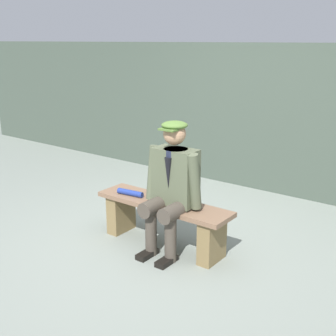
{
  "coord_description": "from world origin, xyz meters",
  "views": [
    {
      "loc": [
        -2.43,
        3.17,
        1.97
      ],
      "look_at": [
        -0.06,
        0.0,
        0.81
      ],
      "focal_mm": 46.89,
      "sensor_mm": 36.0,
      "label": 1
    }
  ],
  "objects": [
    {
      "name": "ground_plane",
      "position": [
        0.0,
        0.0,
        0.0
      ],
      "size": [
        30.0,
        30.0,
        0.0
      ],
      "primitive_type": "plane",
      "color": "gray"
    },
    {
      "name": "bench",
      "position": [
        0.0,
        0.0,
        0.3
      ],
      "size": [
        1.42,
        0.37,
        0.46
      ],
      "color": "brown",
      "rests_on": "ground"
    },
    {
      "name": "seated_man",
      "position": [
        -0.15,
        0.06,
        0.69
      ],
      "size": [
        0.58,
        0.53,
        1.27
      ],
      "color": "#4F5740",
      "rests_on": "ground"
    },
    {
      "name": "rolled_magazine",
      "position": [
        0.37,
        0.06,
        0.49
      ],
      "size": [
        0.29,
        0.09,
        0.06
      ],
      "primitive_type": "cylinder",
      "rotation": [
        0.0,
        1.57,
        0.12
      ],
      "color": "navy",
      "rests_on": "bench"
    },
    {
      "name": "stadium_wall",
      "position": [
        0.0,
        -2.23,
        0.97
      ],
      "size": [
        12.0,
        0.24,
        1.93
      ],
      "primitive_type": "cube",
      "color": "#3F4B40",
      "rests_on": "ground"
    }
  ]
}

